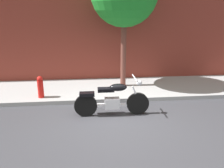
% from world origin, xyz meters
% --- Properties ---
extents(ground_plane, '(60.00, 60.00, 0.00)m').
position_xyz_m(ground_plane, '(0.00, 0.00, 0.00)').
color(ground_plane, '#38383D').
extents(sidewalk, '(22.02, 2.60, 0.14)m').
position_xyz_m(sidewalk, '(0.00, 2.75, 0.07)').
color(sidewalk, '#9D9D9D').
rests_on(sidewalk, ground).
extents(motorcycle, '(2.25, 0.70, 1.17)m').
position_xyz_m(motorcycle, '(-0.10, 0.50, 0.48)').
color(motorcycle, black).
rests_on(motorcycle, ground).
extents(fire_hydrant, '(0.20, 0.20, 0.91)m').
position_xyz_m(fire_hydrant, '(-2.44, 1.87, 0.46)').
color(fire_hydrant, red).
rests_on(fire_hydrant, ground).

